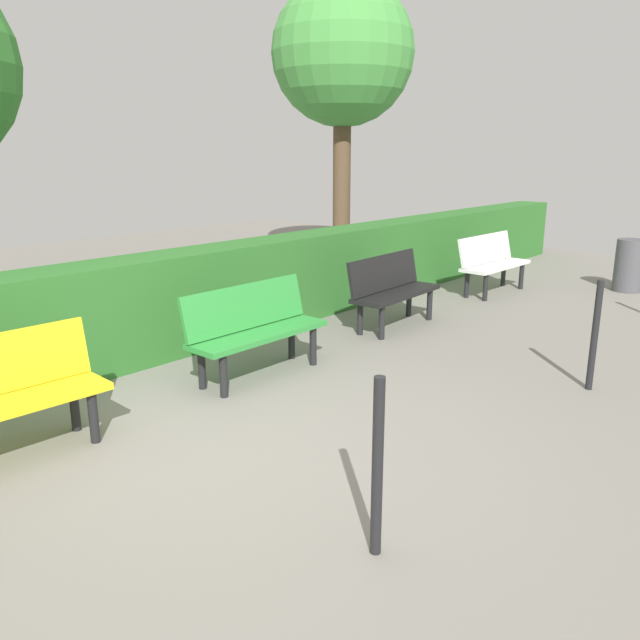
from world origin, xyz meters
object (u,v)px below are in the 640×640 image
object	(u,v)px
bench_green	(254,326)
trash_bin	(629,265)
bench_black	(392,288)
bench_white	(492,261)
tree_near	(343,55)

from	to	relation	value
bench_green	trash_bin	size ratio (longest dim) A/B	1.84
trash_bin	bench_black	bearing A→B (deg)	-20.97
bench_green	trash_bin	xyz separation A→B (m)	(-6.27, 1.50, -0.09)
bench_white	trash_bin	bearing A→B (deg)	135.93
bench_white	trash_bin	size ratio (longest dim) A/B	1.80
bench_white	trash_bin	xyz separation A→B (m)	(-1.47, 1.51, -0.09)
bench_white	bench_green	world-z (taller)	same
bench_black	bench_green	world-z (taller)	same
bench_green	tree_near	world-z (taller)	tree_near
bench_white	bench_green	distance (m)	4.80
bench_black	trash_bin	distance (m)	4.29
tree_near	bench_green	bearing A→B (deg)	32.08
bench_green	bench_black	bearing A→B (deg)	-178.96
bench_white	bench_black	world-z (taller)	bench_black
bench_green	tree_near	distance (m)	6.83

